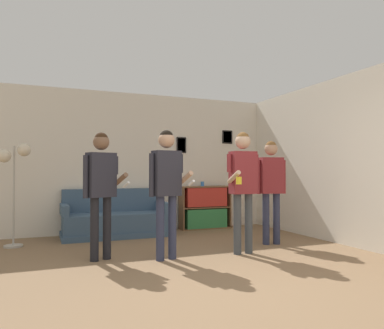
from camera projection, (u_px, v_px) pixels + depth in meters
ground_plane at (246, 292)px, 3.60m from camera, size 20.00×20.00×0.00m
wall_back at (142, 162)px, 7.39m from camera, size 7.64×0.08×2.70m
wall_right at (320, 161)px, 6.49m from camera, size 0.06×6.43×2.70m
couch at (115, 220)px, 6.75m from camera, size 1.87×0.80×0.84m
bookshelf at (205, 207)px, 7.64m from camera, size 1.06×0.30×0.87m
floor_lamp at (14, 166)px, 5.79m from camera, size 0.48×0.28×1.61m
person_player_foreground_left at (101, 181)px, 4.93m from camera, size 0.57×0.42×1.68m
person_player_foreground_center at (166, 180)px, 4.94m from camera, size 0.54×0.44×1.71m
person_watcher_holding_cup at (243, 178)px, 5.31m from camera, size 0.51×0.42×1.73m
person_spectator_near_bookshelf at (271, 181)px, 6.01m from camera, size 0.49×0.26×1.66m
drinking_cup at (202, 184)px, 7.63m from camera, size 0.07×0.07×0.09m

